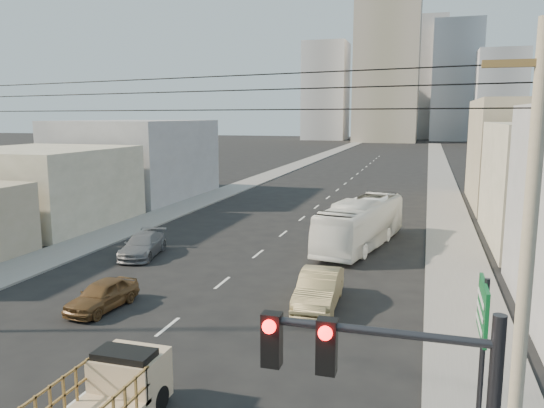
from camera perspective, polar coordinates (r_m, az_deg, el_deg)
The scene contains 19 objects.
sidewalk_left at distance 83.67m, azimuth 1.32°, elevation 3.69°, with size 3.50×180.00×0.12m, color gray.
sidewalk_right at distance 80.86m, azimuth 17.65°, elevation 3.05°, with size 3.50×180.00×0.12m, color gray.
lane_dashes at distance 64.71m, azimuth 7.48°, elevation 1.87°, with size 0.15×104.00×0.01m.
flatbed_pickup at distance 15.83m, azimuth -17.18°, elevation -18.77°, with size 1.95×4.41×1.90m.
city_bus at distance 35.05m, azimuth 9.55°, elevation -2.05°, with size 2.61×11.17×3.11m, color white.
sedan_brown at distance 24.91m, azimuth -17.79°, elevation -9.30°, with size 1.55×3.85×1.31m, color brown.
sedan_tan at distance 24.19m, azimuth 5.07°, elevation -9.06°, with size 1.70×4.88×1.61m, color #918054.
sedan_grey at distance 33.33m, azimuth -13.74°, elevation -4.33°, with size 1.92×4.71×1.37m, color slate.
green_sign at distance 12.87m, azimuth 21.66°, elevation -12.81°, with size 0.18×1.60×5.00m.
utility_pole at distance 10.10m, azimuth 25.36°, elevation -10.51°, with size 1.80×0.24×10.00m.
overhead_wires at distance 15.44m, azimuth -23.61°, elevation 10.51°, with size 23.01×5.02×0.72m.
bldg_right_far at distance 55.45m, azimuth 26.99°, elevation 4.85°, with size 12.00×16.00×10.00m, color tan.
bldg_left_mid at distance 45.21m, azimuth -23.44°, elevation 1.73°, with size 11.00×12.00×6.00m, color #ABA589.
bldg_left_far at distance 57.62m, azimuth -14.35°, elevation 4.72°, with size 12.00×16.00×8.00m, color #949497.
high_rise_tower at distance 182.20m, azimuth 12.37°, elevation 16.04°, with size 20.00×20.00×60.00m, color tan.
midrise_ne at distance 195.91m, azimuth 19.17°, elevation 12.33°, with size 16.00×16.00×40.00m, color #999CA1.
midrise_nw at distance 193.92m, azimuth 5.82°, elevation 11.94°, with size 15.00×15.00×34.00m, color #999CA1.
midrise_back at distance 210.86m, azimuth 15.68°, elevation 12.80°, with size 18.00×18.00×44.00m, color #949497.
midrise_east at distance 176.64m, azimuth 23.31°, elevation 10.50°, with size 14.00×14.00×28.00m, color #999CA1.
Camera 1 is at (9.83, -10.40, 8.48)m, focal length 35.00 mm.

